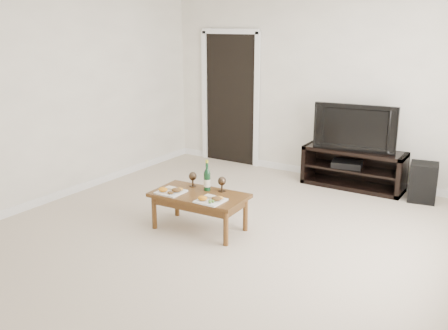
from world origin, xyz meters
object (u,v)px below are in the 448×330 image
(media_console, at_px, (353,168))
(subwoofer, at_px, (423,182))
(television, at_px, (356,126))
(coffee_table, at_px, (200,212))

(media_console, distance_m, subwoofer, 0.94)
(media_console, relative_size, subwoofer, 2.75)
(television, bearing_deg, coffee_table, -119.16)
(television, bearing_deg, media_console, 0.00)
(subwoofer, bearing_deg, television, 167.15)
(television, relative_size, coffee_table, 1.07)
(media_console, relative_size, television, 1.25)
(television, height_order, subwoofer, television)
(subwoofer, xyz_separation_m, coffee_table, (-1.89, -2.30, -0.04))
(media_console, distance_m, television, 0.59)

